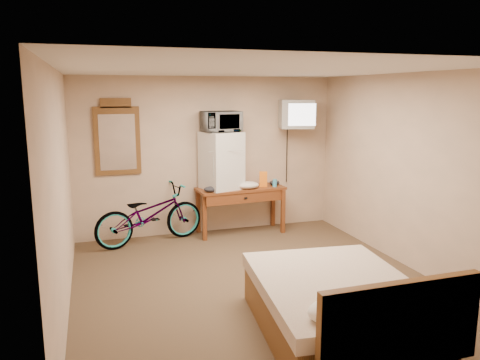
{
  "coord_description": "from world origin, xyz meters",
  "views": [
    {
      "loc": [
        -1.78,
        -4.95,
        2.26
      ],
      "look_at": [
        0.05,
        0.77,
        1.13
      ],
      "focal_mm": 35.0,
      "sensor_mm": 36.0,
      "label": 1
    }
  ],
  "objects_px": {
    "desk": "(241,195)",
    "microwave": "(221,122)",
    "blue_cup": "(275,183)",
    "wall_mirror": "(117,138)",
    "bed": "(340,307)",
    "mini_fridge": "(221,160)",
    "bicycle": "(150,214)",
    "crt_television": "(296,114)"
  },
  "relations": [
    {
      "from": "crt_television",
      "to": "bed",
      "type": "relative_size",
      "value": 0.33
    },
    {
      "from": "bed",
      "to": "mini_fridge",
      "type": "bearing_deg",
      "value": 92.93
    },
    {
      "from": "wall_mirror",
      "to": "bed",
      "type": "distance_m",
      "value": 4.24
    },
    {
      "from": "blue_cup",
      "to": "wall_mirror",
      "type": "xyz_separation_m",
      "value": [
        -2.41,
        0.34,
        0.77
      ]
    },
    {
      "from": "mini_fridge",
      "to": "wall_mirror",
      "type": "xyz_separation_m",
      "value": [
        -1.56,
        0.21,
        0.38
      ]
    },
    {
      "from": "desk",
      "to": "microwave",
      "type": "xyz_separation_m",
      "value": [
        -0.31,
        0.06,
        1.17
      ]
    },
    {
      "from": "desk",
      "to": "bicycle",
      "type": "distance_m",
      "value": 1.48
    },
    {
      "from": "desk",
      "to": "wall_mirror",
      "type": "height_order",
      "value": "wall_mirror"
    },
    {
      "from": "desk",
      "to": "mini_fridge",
      "type": "height_order",
      "value": "mini_fridge"
    },
    {
      "from": "desk",
      "to": "blue_cup",
      "type": "distance_m",
      "value": 0.58
    },
    {
      "from": "wall_mirror",
      "to": "blue_cup",
      "type": "bearing_deg",
      "value": -8.04
    },
    {
      "from": "desk",
      "to": "bicycle",
      "type": "bearing_deg",
      "value": -178.07
    },
    {
      "from": "mini_fridge",
      "to": "blue_cup",
      "type": "height_order",
      "value": "mini_fridge"
    },
    {
      "from": "wall_mirror",
      "to": "bicycle",
      "type": "height_order",
      "value": "wall_mirror"
    },
    {
      "from": "blue_cup",
      "to": "crt_television",
      "type": "bearing_deg",
      "value": 12.81
    },
    {
      "from": "mini_fridge",
      "to": "crt_television",
      "type": "bearing_deg",
      "value": -1.74
    },
    {
      "from": "crt_television",
      "to": "mini_fridge",
      "type": "bearing_deg",
      "value": 178.26
    },
    {
      "from": "wall_mirror",
      "to": "crt_television",
      "type": "bearing_deg",
      "value": -5.13
    },
    {
      "from": "blue_cup",
      "to": "wall_mirror",
      "type": "bearing_deg",
      "value": 171.96
    },
    {
      "from": "blue_cup",
      "to": "bicycle",
      "type": "bearing_deg",
      "value": 179.49
    },
    {
      "from": "bicycle",
      "to": "blue_cup",
      "type": "bearing_deg",
      "value": -105.69
    },
    {
      "from": "microwave",
      "to": "crt_television",
      "type": "relative_size",
      "value": 0.88
    },
    {
      "from": "crt_television",
      "to": "bed",
      "type": "bearing_deg",
      "value": -107.46
    },
    {
      "from": "desk",
      "to": "crt_television",
      "type": "height_order",
      "value": "crt_television"
    },
    {
      "from": "wall_mirror",
      "to": "microwave",
      "type": "bearing_deg",
      "value": -7.82
    },
    {
      "from": "wall_mirror",
      "to": "bed",
      "type": "bearing_deg",
      "value": -64.62
    },
    {
      "from": "mini_fridge",
      "to": "blue_cup",
      "type": "xyz_separation_m",
      "value": [
        0.86,
        -0.13,
        -0.39
      ]
    },
    {
      "from": "mini_fridge",
      "to": "microwave",
      "type": "distance_m",
      "value": 0.61
    },
    {
      "from": "blue_cup",
      "to": "mini_fridge",
      "type": "bearing_deg",
      "value": 171.56
    },
    {
      "from": "bicycle",
      "to": "bed",
      "type": "bearing_deg",
      "value": -173.36
    },
    {
      "from": "microwave",
      "to": "crt_television",
      "type": "xyz_separation_m",
      "value": [
        1.25,
        -0.04,
        0.1
      ]
    },
    {
      "from": "crt_television",
      "to": "microwave",
      "type": "bearing_deg",
      "value": 178.26
    },
    {
      "from": "crt_television",
      "to": "wall_mirror",
      "type": "xyz_separation_m",
      "value": [
        -2.81,
        0.25,
        -0.33
      ]
    },
    {
      "from": "mini_fridge",
      "to": "bicycle",
      "type": "distance_m",
      "value": 1.39
    },
    {
      "from": "microwave",
      "to": "wall_mirror",
      "type": "xyz_separation_m",
      "value": [
        -1.56,
        0.21,
        -0.23
      ]
    },
    {
      "from": "crt_television",
      "to": "wall_mirror",
      "type": "relative_size",
      "value": 0.57
    },
    {
      "from": "crt_television",
      "to": "bicycle",
      "type": "bearing_deg",
      "value": -178.3
    },
    {
      "from": "bed",
      "to": "crt_television",
      "type": "bearing_deg",
      "value": 72.54
    },
    {
      "from": "bicycle",
      "to": "desk",
      "type": "bearing_deg",
      "value": -103.25
    },
    {
      "from": "blue_cup",
      "to": "microwave",
      "type": "bearing_deg",
      "value": 171.55
    },
    {
      "from": "microwave",
      "to": "mini_fridge",
      "type": "bearing_deg",
      "value": -130.98
    },
    {
      "from": "mini_fridge",
      "to": "bed",
      "type": "distance_m",
      "value": 3.56
    }
  ]
}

